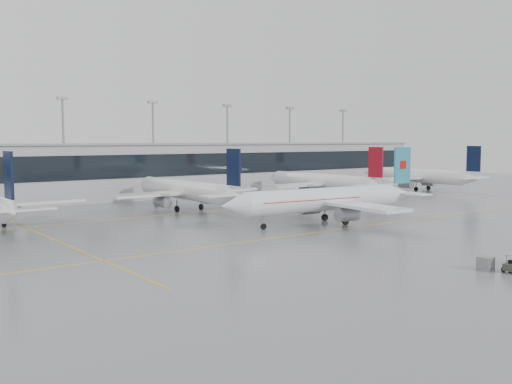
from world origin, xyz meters
TOP-DOWN VIEW (x-y plane):
  - ground at (0.00, 0.00)m, footprint 320.00×320.00m
  - taxi_line_main at (0.00, 0.00)m, footprint 120.00×0.25m
  - taxi_line_north at (0.00, 30.00)m, footprint 120.00×0.25m
  - taxi_line_cross at (-30.00, 15.00)m, footprint 0.25×60.00m
  - terminal at (0.00, 62.00)m, footprint 180.00×15.00m
  - terminal_glass at (0.00, 54.45)m, footprint 180.00×0.20m
  - terminal_roof at (0.00, 62.00)m, footprint 182.00×16.00m
  - light_masts at (0.00, 68.00)m, footprint 156.40×1.00m
  - air_canada_jet at (9.42, 5.36)m, footprint 37.60×30.50m
  - parked_jet_c at (-0.00, 33.69)m, footprint 29.64×36.96m
  - parked_jet_d at (35.00, 33.69)m, footprint 29.64×36.96m
  - parked_jet_e at (70.00, 33.69)m, footprint 29.64×36.96m
  - gse_unit at (-1.01, -27.64)m, footprint 1.39×1.29m

SIDE VIEW (x-z plane):
  - ground at x=0.00m, z-range 0.00..0.00m
  - taxi_line_main at x=0.00m, z-range 0.00..0.01m
  - taxi_line_north at x=0.00m, z-range 0.00..0.01m
  - taxi_line_cross at x=-30.00m, z-range 0.00..0.01m
  - gse_unit at x=-1.01m, z-range 0.00..1.38m
  - parked_jet_c at x=0.00m, z-range -2.15..9.57m
  - parked_jet_d at x=35.00m, z-range -2.15..9.57m
  - parked_jet_e at x=70.00m, z-range -2.15..9.57m
  - air_canada_jet at x=9.42m, z-range -2.17..9.75m
  - terminal at x=0.00m, z-range 0.00..12.00m
  - terminal_glass at x=0.00m, z-range 5.00..10.00m
  - terminal_roof at x=0.00m, z-range 12.00..12.40m
  - light_masts at x=0.00m, z-range 2.04..24.64m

